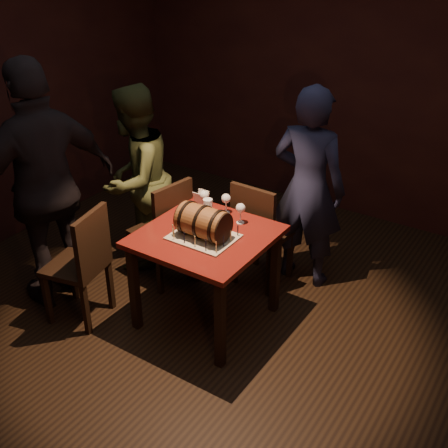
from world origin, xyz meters
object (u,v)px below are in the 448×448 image
object	(u,v)px
chair_left_front	(84,260)
person_left_rear	(135,179)
barrel_cake	(203,222)
wine_glass_right	(241,209)
pub_table	(206,247)
wine_glass_left	(204,196)
chair_back	(259,230)
chair_left_rear	(166,227)
person_back	(308,188)
pint_of_ale	(208,209)
wine_glass_mid	(226,199)
person_left_front	(47,188)

from	to	relation	value
chair_left_front	person_left_rear	world-z (taller)	person_left_rear
barrel_cake	wine_glass_right	xyz separation A→B (m)	(0.10, 0.33, -0.01)
pub_table	wine_glass_left	size ratio (longest dim) A/B	5.59
wine_glass_right	chair_back	size ratio (longest dim) A/B	0.17
wine_glass_left	chair_left_front	world-z (taller)	chair_left_front
chair_left_rear	person_back	xyz separation A→B (m)	(0.93, 0.69, 0.32)
chair_left_front	barrel_cake	bearing A→B (deg)	29.42
pub_table	wine_glass_right	world-z (taller)	wine_glass_right
pub_table	wine_glass_left	distance (m)	0.45
pint_of_ale	person_left_rear	distance (m)	0.86
wine_glass_left	pint_of_ale	xyz separation A→B (m)	(0.10, -0.09, -0.05)
chair_left_rear	chair_left_front	world-z (taller)	same
wine_glass_mid	person_left_front	size ratio (longest dim) A/B	0.08
chair_back	barrel_cake	bearing A→B (deg)	-95.36
barrel_cake	wine_glass_mid	xyz separation A→B (m)	(-0.08, 0.41, -0.01)
chair_left_front	person_left_front	xyz separation A→B (m)	(-0.41, 0.09, 0.45)
chair_back	chair_left_rear	distance (m)	0.76
person_left_rear	pub_table	bearing A→B (deg)	60.06
wine_glass_right	chair_left_front	distance (m)	1.22
chair_left_rear	chair_left_front	bearing A→B (deg)	-104.23
wine_glass_right	chair_left_front	world-z (taller)	chair_left_front
person_left_front	person_left_rear	bearing A→B (deg)	179.88
pub_table	wine_glass_mid	distance (m)	0.42
person_back	wine_glass_right	bearing A→B (deg)	68.23
wine_glass_left	wine_glass_mid	world-z (taller)	same
barrel_cake	person_back	xyz separation A→B (m)	(0.33, 0.98, -0.03)
wine_glass_mid	chair_back	size ratio (longest dim) A/B	0.17
chair_left_front	person_left_rear	distance (m)	0.93
wine_glass_left	person_left_rear	distance (m)	0.76
chair_left_rear	person_left_rear	size ratio (longest dim) A/B	0.58
wine_glass_right	person_back	xyz separation A→B (m)	(0.23, 0.65, -0.03)
wine_glass_mid	pint_of_ale	distance (m)	0.16
chair_left_rear	person_left_rear	xyz separation A→B (m)	(-0.41, 0.12, 0.28)
pint_of_ale	chair_back	xyz separation A→B (m)	(0.22, 0.40, -0.30)
pub_table	chair_left_rear	xyz separation A→B (m)	(-0.57, 0.24, -0.12)
pint_of_ale	chair_left_front	distance (m)	1.00
person_back	barrel_cake	bearing A→B (deg)	69.09
pint_of_ale	person_left_rear	world-z (taller)	person_left_rear
wine_glass_mid	chair_left_rear	size ratio (longest dim) A/B	0.17
person_left_rear	person_left_front	xyz separation A→B (m)	(-0.19, -0.76, 0.17)
person_left_rear	person_left_front	world-z (taller)	person_left_front
wine_glass_left	person_left_front	distance (m)	1.18
wine_glass_right	chair_back	distance (m)	0.49
chair_left_rear	chair_left_front	distance (m)	0.76
chair_back	pint_of_ale	bearing A→B (deg)	-118.36
barrel_cake	person_left_rear	world-z (taller)	person_left_rear
pint_of_ale	person_left_front	bearing A→B (deg)	-149.10
chair_back	person_left_front	xyz separation A→B (m)	(-1.25, -1.02, 0.45)
chair_back	person_left_front	bearing A→B (deg)	-140.81
person_left_rear	person_left_front	distance (m)	0.80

